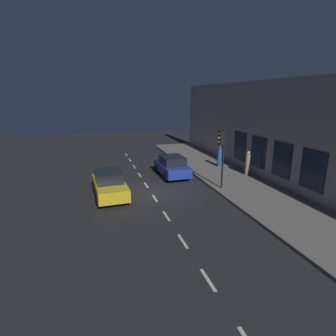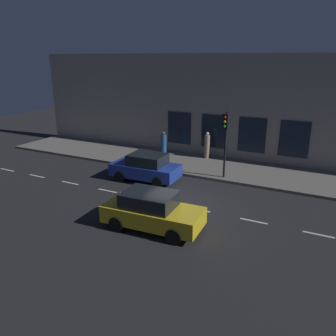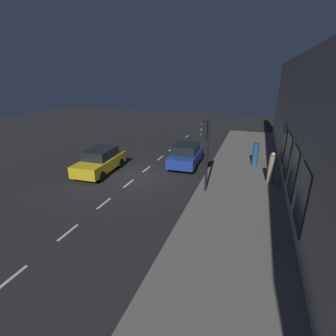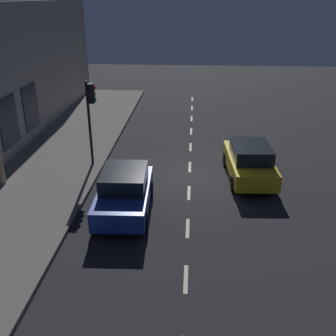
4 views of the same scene
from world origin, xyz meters
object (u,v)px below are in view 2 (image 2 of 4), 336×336
Objects in this scene: parked_car_1 at (146,167)px; pedestrian_0 at (207,146)px; traffic_light at (225,131)px; pedestrian_1 at (164,145)px; parked_car_0 at (152,211)px.

parked_car_1 is 5.70m from pedestrian_0.
parked_car_1 is at bearing 117.54° from traffic_light.
pedestrian_0 is at bearing 32.40° from pedestrian_1.
parked_car_1 is 4.71m from pedestrian_1.
parked_car_0 is 2.38× the size of pedestrian_1.
pedestrian_1 is (2.49, 5.17, -1.92)m from traffic_light.
parked_car_0 is at bearing -149.09° from parked_car_1.
traffic_light is 4.91m from parked_car_1.
pedestrian_1 is (9.42, 4.38, 0.16)m from parked_car_0.
pedestrian_0 is (3.40, 2.29, -1.88)m from traffic_light.
traffic_light is 6.05m from pedestrian_1.
parked_car_0 is 1.06× the size of parked_car_1.
parked_car_0 is 2.29× the size of pedestrian_0.
parked_car_1 is (4.88, 3.15, -0.00)m from parked_car_0.
parked_car_0 is 10.44m from pedestrian_0.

